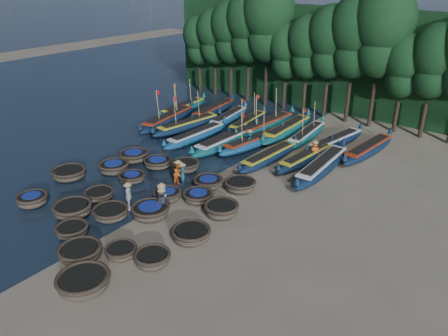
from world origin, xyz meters
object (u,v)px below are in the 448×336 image
Objects in this scene: fisherman_2 at (178,173)px; coracle_18 at (198,196)px; coracle_5 at (32,200)px; coracle_22 at (185,166)px; coracle_14 at (191,234)px; long_boat_7 at (306,157)px; long_boat_10 at (214,110)px; coracle_21 at (158,163)px; long_boat_1 at (168,119)px; long_boat_16 at (335,142)px; long_boat_5 at (253,142)px; coracle_4 at (83,282)px; fisherman_6 at (314,151)px; coracle_15 at (114,167)px; coracle_8 at (121,251)px; coracle_3 at (80,252)px; coracle_9 at (152,258)px; long_boat_8 at (322,166)px; fisherman_1 at (182,173)px; long_boat_2 at (188,125)px; coracle_11 at (99,194)px; fisherman_0 at (162,197)px; long_boat_13 at (266,125)px; long_boat_14 at (287,129)px; coracle_16 at (132,177)px; long_boat_11 at (229,118)px; coracle_19 at (222,209)px; coracle_20 at (134,156)px; long_boat_12 at (248,122)px; coracle_12 at (111,213)px; long_boat_6 at (269,157)px; long_boat_4 at (227,141)px; long_boat_9 at (184,108)px; long_boat_3 at (197,136)px; long_boat_15 at (307,135)px; coracle_10 at (69,173)px; coracle_23 at (208,182)px; coracle_7 at (72,230)px; coracle_17 at (167,195)px; fisherman_5 at (250,140)px; coracle_24 at (240,185)px; coracle_6 at (73,209)px.

coracle_18 is at bearing -111.27° from fisherman_2.
coracle_5 is 10.41m from coracle_22.
long_boat_7 is at bearing 89.67° from coracle_14.
coracle_21 is at bearing -76.84° from long_boat_10.
long_boat_1 is 1.08× the size of long_boat_10.
long_boat_16 is 3.95× the size of fisherman_2.
coracle_4 is at bearing -70.60° from long_boat_5.
fisherman_6 is at bearing 57.52° from coracle_5.
coracle_15 reaches higher than coracle_21.
coracle_8 is 0.22× the size of long_boat_10.
coracle_3 reaches higher than coracle_21.
long_boat_8 is (1.84, 14.88, 0.16)m from coracle_9.
long_boat_2 is at bearing -178.54° from fisherman_1.
fisherman_0 is (4.20, 1.48, 0.58)m from coracle_11.
coracle_4 is 0.29× the size of long_boat_13.
coracle_16 is at bearing -106.45° from long_boat_14.
fisherman_1 is at bearing -75.13° from long_boat_11.
coracle_19 is at bearing -57.13° from long_boat_10.
coracle_16 is at bearing 12.92° from fisherman_0.
coracle_20 is 1.08× the size of coracle_22.
coracle_20 is 0.31× the size of long_boat_12.
coracle_15 is (-4.81, 4.19, 0.07)m from coracle_12.
long_boat_1 is at bearing 141.03° from coracle_22.
coracle_4 is 13.37m from coracle_22.
long_boat_6 is at bearing -24.20° from long_boat_5.
long_boat_5 reaches higher than coracle_20.
long_boat_4 is 7.23m from fisherman_6.
coracle_8 is 4.97m from fisherman_0.
long_boat_7 is 0.98× the size of long_boat_9.
coracle_16 is 1.04× the size of fisherman_0.
coracle_12 is 15.86m from fisherman_6.
long_boat_10 is 4.01× the size of fisherman_2.
long_boat_3 is 1.00× the size of long_boat_5.
long_boat_1 is 12.95m from long_boat_15.
fisherman_1 reaches higher than coracle_20.
long_boat_2 is at bearing -9.85° from long_boat_1.
long_boat_13 reaches higher than coracle_14.
coracle_5 is at bearing -115.71° from long_boat_6.
coracle_19 reaches higher than coracle_16.
coracle_10 is 9.87m from coracle_23.
coracle_7 is 0.85× the size of coracle_14.
coracle_3 is 1.27× the size of coracle_11.
coracle_18 is at bearing -92.55° from long_boat_16.
long_boat_14 reaches higher than coracle_10.
coracle_17 is 4.48m from coracle_22.
fisherman_1 is 10.41m from fisherman_6.
fisherman_1 is at bearing -38.42° from fisherman_2.
long_boat_15 reaches higher than fisherman_5.
coracle_24 is (-0.06, 12.34, -0.02)m from coracle_4.
coracle_6 is at bearing -94.10° from long_boat_12.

